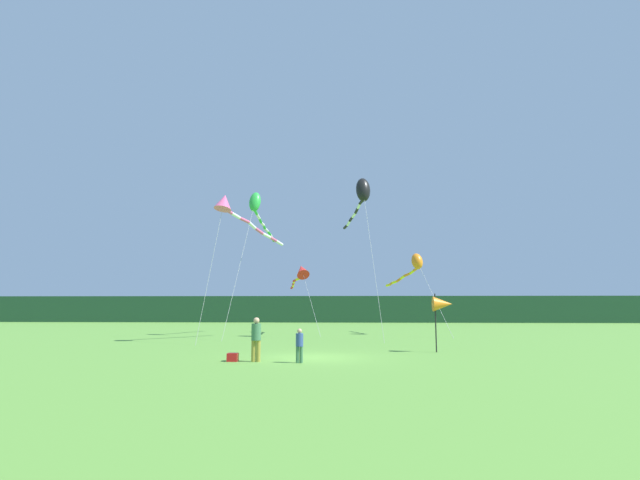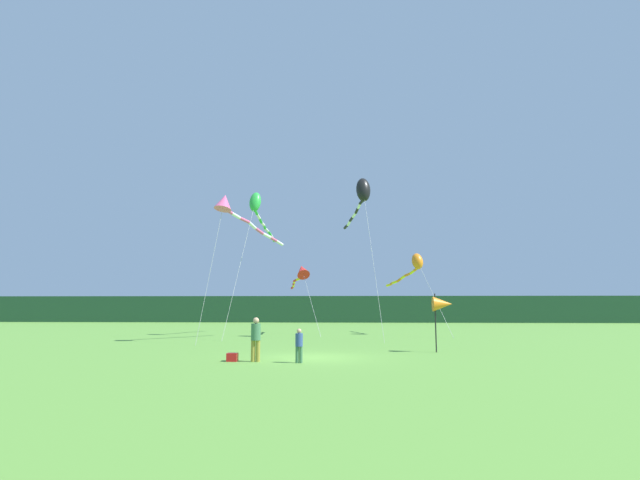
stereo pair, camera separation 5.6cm
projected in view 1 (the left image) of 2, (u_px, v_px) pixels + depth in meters
The scene contains 11 objects.
ground_plane at pixel (313, 357), 20.60m from camera, with size 120.00×120.00×0.00m, color #5B9338.
distant_treeline at pixel (335, 309), 65.37m from camera, with size 108.00×3.80×3.42m, color #1E4228.
person_adult at pixel (256, 337), 19.13m from camera, with size 0.37×0.37×1.70m.
person_child at pixel (299, 344), 18.69m from camera, with size 0.28×0.28×1.29m.
cooler_box at pixel (233, 357), 19.14m from camera, with size 0.41×0.36×0.32m, color red.
banner_flag_pole at pixel (442, 304), 23.15m from camera, with size 0.90×0.70×2.73m.
kite_orange at pixel (414, 265), 37.35m from camera, with size 3.78×8.20×6.23m.
kite_black at pixel (362, 194), 34.19m from camera, with size 2.41×9.78×11.04m.
kite_rainbow at pixel (231, 208), 30.32m from camera, with size 3.85×7.74×8.99m.
kite_red at pixel (301, 272), 40.30m from camera, with size 3.28×9.92×5.79m.
kite_green at pixel (257, 207), 36.40m from camera, with size 1.75×10.27×10.52m.
Camera 1 is at (1.41, -21.03, 2.15)m, focal length 27.58 mm.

